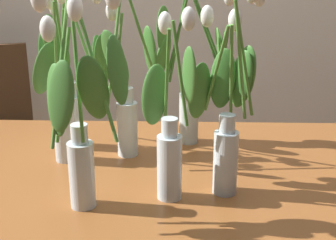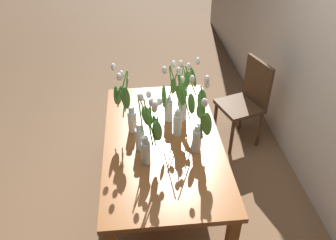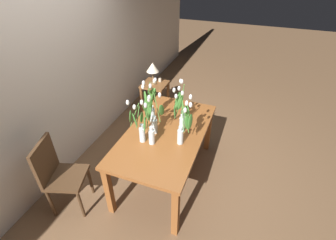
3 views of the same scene
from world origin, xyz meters
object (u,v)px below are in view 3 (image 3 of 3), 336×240
side_table (155,89)px  tulip_vase_2 (184,126)px  tulip_vase_6 (140,126)px  tulip_vase_1 (149,130)px  tulip_vase_4 (154,117)px  tulip_vase_0 (181,107)px  dining_chair (58,173)px  tulip_vase_3 (151,105)px  dining_table (166,138)px  table_lamp (153,68)px  pillar_candle (160,80)px  tulip_vase_5 (181,118)px

side_table → tulip_vase_2: bearing=-147.0°
tulip_vase_6 → tulip_vase_1: bearing=-95.5°
tulip_vase_2 → tulip_vase_4: (0.07, 0.38, -0.02)m
tulip_vase_0 → dining_chair: size_ratio=0.62×
tulip_vase_3 → tulip_vase_6: size_ratio=1.07×
tulip_vase_4 → tulip_vase_2: bearing=-100.2°
tulip_vase_4 → dining_chair: size_ratio=0.62×
side_table → dining_table: bearing=-152.1°
tulip_vase_3 → side_table: size_ratio=1.07×
dining_chair → tulip_vase_4: bearing=-46.3°
tulip_vase_6 → table_lamp: 1.85m
tulip_vase_2 → pillar_candle: (1.74, 1.00, -0.39)m
tulip_vase_6 → pillar_candle: size_ratio=7.31×
tulip_vase_0 → tulip_vase_6: 0.58m
tulip_vase_4 → dining_chair: (-0.78, 0.82, -0.43)m
dining_table → dining_chair: size_ratio=1.72×
tulip_vase_5 → side_table: bearing=34.0°
pillar_candle → dining_table: bearing=-155.5°
tulip_vase_1 → side_table: bearing=21.7°
tulip_vase_3 → pillar_candle: (1.46, 0.48, -0.39)m
tulip_vase_3 → table_lamp: (1.33, 0.56, -0.12)m
tulip_vase_6 → table_lamp: bearing=19.5°
dining_chair → pillar_candle: 2.46m
tulip_vase_1 → tulip_vase_5: bearing=-34.6°
tulip_vase_5 → tulip_vase_6: tulip_vase_6 is taller
tulip_vase_3 → tulip_vase_5: 0.42m
tulip_vase_5 → pillar_candle: 1.79m
tulip_vase_3 → tulip_vase_6: 0.41m
tulip_vase_4 → dining_chair: tulip_vase_4 is taller
tulip_vase_0 → tulip_vase_2: 0.41m
dining_table → dining_chair: bearing=131.6°
dining_table → side_table: dining_table is taller
tulip_vase_2 → table_lamp: 1.94m
tulip_vase_0 → tulip_vase_1: (-0.51, 0.19, -0.04)m
dining_chair → table_lamp: size_ratio=2.34×
tulip_vase_6 → table_lamp: (1.74, 0.62, -0.10)m
tulip_vase_3 → tulip_vase_4: tulip_vase_3 is taller
tulip_vase_3 → tulip_vase_5: bearing=-98.5°
tulip_vase_0 → tulip_vase_5: tulip_vase_0 is taller
tulip_vase_0 → tulip_vase_5: size_ratio=1.12×
tulip_vase_4 → tulip_vase_6: (-0.20, 0.08, -0.00)m
tulip_vase_6 → side_table: bearing=18.8°
tulip_vase_0 → tulip_vase_4: (-0.30, 0.22, -0.01)m
dining_table → tulip_vase_2: (-0.12, -0.26, 0.33)m
dining_table → tulip_vase_1: (-0.26, 0.09, 0.27)m
dining_table → tulip_vase_3: size_ratio=2.72×
table_lamp → tulip_vase_3: bearing=-157.2°
tulip_vase_0 → dining_chair: (-1.09, 1.04, -0.44)m
dining_table → dining_chair: (-0.84, 0.94, -0.12)m
tulip_vase_2 → dining_chair: size_ratio=0.62×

